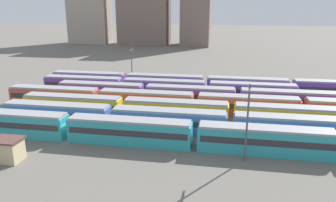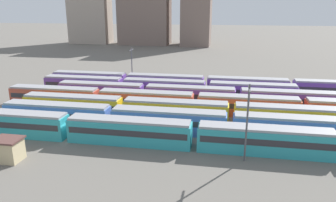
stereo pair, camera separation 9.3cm
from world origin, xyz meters
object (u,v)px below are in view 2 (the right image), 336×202
at_px(train_track_5, 164,88).
at_px(catenary_pole_1, 132,65).
at_px(signal_hut, 8,149).
at_px(train_track_4, 288,100).
at_px(train_track_6, 291,88).
at_px(train_track_0, 265,140).
at_px(catenary_pole_0, 247,120).
at_px(train_track_2, 291,117).
at_px(train_track_1, 169,121).
at_px(train_track_3, 196,103).

xyz_separation_m(train_track_5, catenary_pole_1, (-9.59, 8.02, 3.45)).
bearing_deg(signal_hut, train_track_4, 36.39).
relative_size(train_track_4, train_track_6, 0.83).
xyz_separation_m(train_track_0, train_track_6, (8.90, 31.20, 0.00)).
distance_m(catenary_pole_0, catenary_pole_1, 44.85).
bearing_deg(train_track_2, train_track_4, 82.62).
bearing_deg(signal_hut, catenary_pole_0, 9.91).
xyz_separation_m(train_track_6, catenary_pole_0, (-11.61, -34.01, 3.73)).
xyz_separation_m(train_track_2, catenary_pole_0, (-7.85, -13.21, 3.73)).
height_order(train_track_2, signal_hut, train_track_2).
relative_size(train_track_0, train_track_4, 1.00).
bearing_deg(catenary_pole_1, train_track_1, -63.67).
bearing_deg(train_track_4, train_track_0, -107.32).
bearing_deg(train_track_6, catenary_pole_1, 175.67).
distance_m(train_track_1, train_track_4, 25.79).
bearing_deg(train_track_3, train_track_6, 38.37).
distance_m(train_track_2, catenary_pole_1, 41.09).
xyz_separation_m(train_track_5, train_track_6, (27.62, 5.20, 0.00)).
relative_size(train_track_6, signal_hut, 31.25).
xyz_separation_m(train_track_3, train_track_4, (17.29, 5.20, 0.00)).
xyz_separation_m(train_track_0, signal_hut, (-32.65, -8.04, -0.35)).
xyz_separation_m(train_track_3, signal_hut, (-21.84, -23.64, -0.35)).
height_order(train_track_5, train_track_6, same).
xyz_separation_m(train_track_0, catenary_pole_0, (-2.71, -2.81, 3.73)).
bearing_deg(train_track_1, train_track_0, -20.31).
height_order(train_track_1, train_track_3, same).
bearing_deg(train_track_0, train_track_2, 63.70).
bearing_deg(train_track_0, train_track_6, 74.08).
distance_m(train_track_0, catenary_pole_1, 44.39).
distance_m(train_track_4, catenary_pole_1, 37.38).
distance_m(train_track_2, train_track_3, 16.77).
bearing_deg(catenary_pole_1, train_track_6, -4.33).
bearing_deg(train_track_1, train_track_5, 102.67).
distance_m(train_track_5, catenary_pole_0, 33.17).
bearing_deg(train_track_3, train_track_0, -55.30).
bearing_deg(train_track_3, signal_hut, -132.74).
bearing_deg(train_track_0, train_track_5, 125.76).
xyz_separation_m(train_track_2, train_track_3, (-15.94, 5.20, 0.00)).
bearing_deg(train_track_3, train_track_1, -107.32).
xyz_separation_m(train_track_0, train_track_2, (5.14, 10.40, 0.00)).
bearing_deg(train_track_3, train_track_4, 16.74).
xyz_separation_m(train_track_0, train_track_4, (6.49, 20.80, 0.00)).
bearing_deg(train_track_3, train_track_5, 127.29).
xyz_separation_m(train_track_3, catenary_pole_0, (8.09, -18.41, 3.73)).
height_order(train_track_0, train_track_2, same).
distance_m(train_track_3, catenary_pole_0, 20.45).
relative_size(train_track_1, catenary_pole_1, 5.80).
height_order(train_track_3, train_track_5, same).
bearing_deg(train_track_3, catenary_pole_0, -66.27).
height_order(train_track_6, catenary_pole_0, catenary_pole_0).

